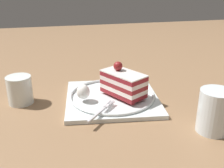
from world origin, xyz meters
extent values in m
plane|color=#8D6949|center=(0.00, 0.00, 0.00)|extent=(2.40, 2.40, 0.00)
cube|color=white|center=(0.02, -0.01, 0.01)|extent=(0.28, 0.28, 0.01)
torus|color=white|center=(0.02, -0.01, 0.02)|extent=(0.27, 0.27, 0.01)
cube|color=maroon|center=(0.05, -0.02, 0.03)|extent=(0.12, 0.14, 0.01)
cube|color=white|center=(0.05, -0.02, 0.04)|extent=(0.12, 0.14, 0.01)
cube|color=maroon|center=(0.05, -0.02, 0.05)|extent=(0.12, 0.14, 0.01)
cube|color=white|center=(0.05, -0.02, 0.06)|extent=(0.12, 0.14, 0.01)
cube|color=maroon|center=(0.05, -0.02, 0.07)|extent=(0.12, 0.14, 0.01)
cube|color=white|center=(0.05, -0.02, 0.08)|extent=(0.12, 0.14, 0.00)
sphere|color=maroon|center=(0.04, 0.00, 0.10)|extent=(0.03, 0.03, 0.03)
ellipsoid|color=white|center=(-0.06, -0.03, 0.04)|extent=(0.03, 0.03, 0.04)
cube|color=silver|center=(-0.04, -0.13, 0.02)|extent=(0.06, 0.07, 0.00)
cube|color=silver|center=(-0.01, -0.09, 0.02)|extent=(0.02, 0.02, 0.00)
cube|color=silver|center=(0.01, -0.08, 0.02)|extent=(0.02, 0.02, 0.00)
cube|color=silver|center=(0.01, -0.07, 0.02)|extent=(0.02, 0.02, 0.00)
cube|color=silver|center=(0.00, -0.07, 0.02)|extent=(0.02, 0.02, 0.00)
cube|color=silver|center=(0.00, -0.07, 0.02)|extent=(0.02, 0.02, 0.00)
cylinder|color=silver|center=(0.21, -0.22, 0.05)|extent=(0.07, 0.07, 0.10)
cylinder|color=orange|center=(0.21, -0.22, 0.03)|extent=(0.07, 0.07, 0.05)
cylinder|color=white|center=(-0.23, 0.03, 0.04)|extent=(0.07, 0.07, 0.08)
cylinder|color=#B7232D|center=(-0.23, 0.03, 0.03)|extent=(0.06, 0.06, 0.06)
camera|label=1|loc=(-0.13, -0.69, 0.33)|focal=43.45mm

